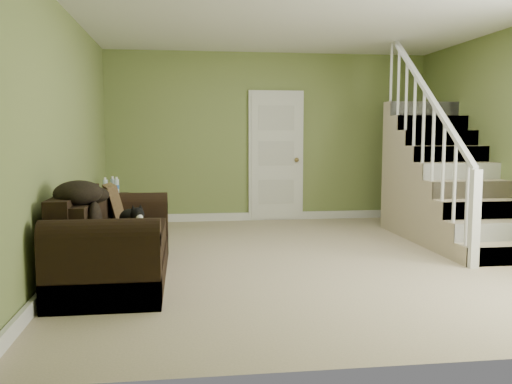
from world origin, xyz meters
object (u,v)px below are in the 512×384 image
object	(u,v)px
sofa	(111,245)
cat	(131,219)
side_table	(112,215)
banana	(131,232)

from	to	relation	value
sofa	cat	distance (m)	0.31
side_table	cat	distance (m)	2.13
side_table	cat	bearing A→B (deg)	-78.08
cat	banana	bearing A→B (deg)	-109.76
cat	banana	distance (m)	0.32
cat	banana	xyz separation A→B (m)	(0.02, -0.31, -0.07)
sofa	cat	size ratio (longest dim) A/B	4.02
cat	sofa	bearing A→B (deg)	-172.80
sofa	side_table	world-z (taller)	sofa
banana	cat	bearing A→B (deg)	54.56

